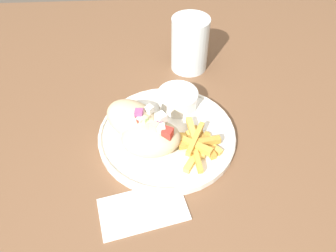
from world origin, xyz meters
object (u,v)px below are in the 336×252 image
at_px(plate, 168,135).
at_px(pita_sandwich_near, 153,138).
at_px(pita_sandwich_far, 134,119).
at_px(sauce_ramekin, 179,98).
at_px(water_glass, 190,46).
at_px(fries_pile, 197,143).

relative_size(plate, pita_sandwich_near, 2.43).
bearing_deg(pita_sandwich_near, pita_sandwich_far, 127.05).
xyz_separation_m(pita_sandwich_near, sauce_ramekin, (0.06, 0.11, -0.01)).
bearing_deg(plate, pita_sandwich_near, -130.67).
bearing_deg(water_glass, pita_sandwich_far, -120.68).
bearing_deg(fries_pile, plate, 143.79).
height_order(plate, fries_pile, fries_pile).
height_order(plate, water_glass, water_glass).
relative_size(plate, sauce_ramekin, 3.15).
bearing_deg(sauce_ramekin, fries_pile, -77.92).
distance_m(pita_sandwich_near, pita_sandwich_far, 0.06).
xyz_separation_m(pita_sandwich_far, fries_pile, (0.12, -0.05, -0.02)).
height_order(pita_sandwich_near, fries_pile, pita_sandwich_near).
xyz_separation_m(plate, water_glass, (0.07, 0.23, 0.05)).
height_order(plate, pita_sandwich_far, pita_sandwich_far).
distance_m(plate, water_glass, 0.25).
height_order(plate, pita_sandwich_near, pita_sandwich_near).
distance_m(pita_sandwich_near, fries_pile, 0.08).
height_order(fries_pile, water_glass, water_glass).
xyz_separation_m(fries_pile, sauce_ramekin, (-0.02, 0.12, 0.01)).
bearing_deg(sauce_ramekin, pita_sandwich_far, -143.58).
distance_m(fries_pile, sauce_ramekin, 0.12).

